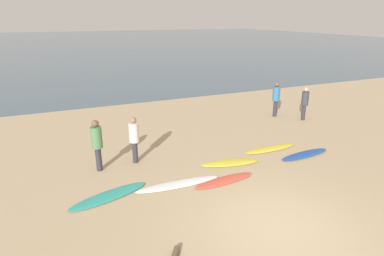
{
  "coord_description": "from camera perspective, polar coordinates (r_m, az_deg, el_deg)",
  "views": [
    {
      "loc": [
        -4.51,
        -5.12,
        4.81
      ],
      "look_at": [
        0.34,
        6.02,
        0.6
      ],
      "focal_mm": 30.29,
      "sensor_mm": 36.0,
      "label": 1
    }
  ],
  "objects": [
    {
      "name": "surfboard_5",
      "position": [
        12.52,
        19.25,
        -4.4
      ],
      "size": [
        2.21,
        0.64,
        0.1
      ],
      "primitive_type": "ellipsoid",
      "rotation": [
        0.0,
        0.0,
        0.08
      ],
      "color": "#1E479E",
      "rests_on": "ground"
    },
    {
      "name": "person_0",
      "position": [
        11.11,
        -10.16,
        -1.41
      ],
      "size": [
        0.33,
        0.33,
        1.65
      ],
      "rotation": [
        0.0,
        0.0,
        3.71
      ],
      "color": "#2D2D38",
      "rests_on": "ground"
    },
    {
      "name": "surfboard_2",
      "position": [
        10.11,
        5.74,
        -9.13
      ],
      "size": [
        2.08,
        0.64,
        0.09
      ],
      "primitive_type": "ellipsoid",
      "rotation": [
        0.0,
        0.0,
        0.09
      ],
      "color": "#D84C38",
      "rests_on": "ground"
    },
    {
      "name": "ground_plane",
      "position": [
        16.53,
        -6.61,
        1.7
      ],
      "size": [
        120.0,
        120.0,
        0.2
      ],
      "primitive_type": "cube",
      "color": "tan",
      "rests_on": "ground"
    },
    {
      "name": "surfboard_1",
      "position": [
        9.85,
        -2.45,
        -9.84
      ],
      "size": [
        2.64,
        0.53,
        0.09
      ],
      "primitive_type": "ellipsoid",
      "rotation": [
        0.0,
        0.0,
        -0.03
      ],
      "color": "white",
      "rests_on": "ground"
    },
    {
      "name": "person_3",
      "position": [
        16.52,
        19.26,
        4.53
      ],
      "size": [
        0.33,
        0.33,
        1.62
      ],
      "rotation": [
        0.0,
        0.0,
        2.07
      ],
      "color": "#2D2D38",
      "rests_on": "ground"
    },
    {
      "name": "person_2",
      "position": [
        10.79,
        -16.4,
        -2.26
      ],
      "size": [
        0.35,
        0.35,
        1.74
      ],
      "rotation": [
        0.0,
        0.0,
        0.67
      ],
      "color": "#2D2D38",
      "rests_on": "ground"
    },
    {
      "name": "person_1",
      "position": [
        16.71,
        14.58,
        5.41
      ],
      "size": [
        0.35,
        0.35,
        1.74
      ],
      "rotation": [
        0.0,
        0.0,
        4.54
      ],
      "color": "#2D2D38",
      "rests_on": "ground"
    },
    {
      "name": "surfboard_0",
      "position": [
        9.58,
        -14.39,
        -11.48
      ],
      "size": [
        2.39,
        1.23,
        0.07
      ],
      "primitive_type": "ellipsoid",
      "rotation": [
        0.0,
        0.0,
        0.3
      ],
      "color": "teal",
      "rests_on": "ground"
    },
    {
      "name": "ocean_water",
      "position": [
        68.41,
        -20.31,
        13.94
      ],
      "size": [
        140.0,
        100.0,
        0.01
      ],
      "primitive_type": "cube",
      "color": "#475B6B",
      "rests_on": "ground"
    },
    {
      "name": "surfboard_4",
      "position": [
        12.67,
        13.64,
        -3.54
      ],
      "size": [
        2.25,
        0.51,
        0.1
      ],
      "primitive_type": "ellipsoid",
      "rotation": [
        0.0,
        0.0,
        0.02
      ],
      "color": "yellow",
      "rests_on": "ground"
    },
    {
      "name": "surfboard_3",
      "position": [
        11.25,
        6.67,
        -6.08
      ],
      "size": [
        2.1,
        0.95,
        0.1
      ],
      "primitive_type": "ellipsoid",
      "rotation": [
        0.0,
        0.0,
        -0.2
      ],
      "color": "yellow",
      "rests_on": "ground"
    }
  ]
}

